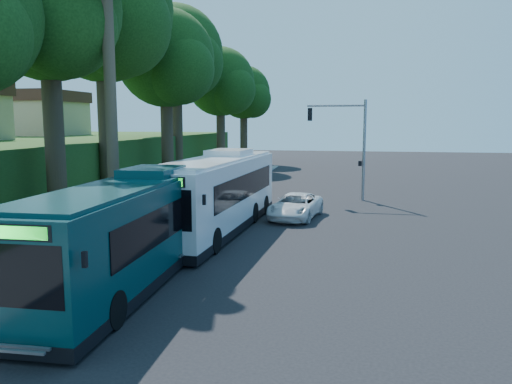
% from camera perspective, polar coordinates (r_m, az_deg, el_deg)
% --- Properties ---
extents(ground, '(140.00, 140.00, 0.00)m').
position_cam_1_polar(ground, '(26.44, 1.89, -3.95)').
color(ground, black).
rests_on(ground, ground).
extents(sidewalk, '(4.50, 70.00, 0.12)m').
position_cam_1_polar(sidewalk, '(28.51, -12.77, -3.14)').
color(sidewalk, gray).
rests_on(sidewalk, ground).
extents(red_curb, '(0.25, 30.00, 0.13)m').
position_cam_1_polar(red_curb, '(24.02, -11.61, -5.19)').
color(red_curb, maroon).
rests_on(red_curb, ground).
extents(grass_verge, '(8.00, 70.00, 0.06)m').
position_cam_1_polar(grass_verge, '(35.45, -17.92, -1.21)').
color(grass_verge, '#234719').
rests_on(grass_verge, ground).
extents(bus_shelter, '(3.20, 1.51, 2.55)m').
position_cam_1_polar(bus_shelter, '(25.66, -15.38, -0.51)').
color(bus_shelter, black).
rests_on(bus_shelter, ground).
extents(stop_sign_pole, '(0.35, 0.06, 3.17)m').
position_cam_1_polar(stop_sign_pole, '(22.91, -13.64, -0.75)').
color(stop_sign_pole, gray).
rests_on(stop_sign_pole, ground).
extents(traffic_signal_pole, '(4.10, 0.30, 7.00)m').
position_cam_1_polar(traffic_signal_pole, '(35.54, 10.64, 6.18)').
color(traffic_signal_pole, gray).
rests_on(traffic_signal_pole, ground).
extents(hillside_backdrop, '(24.00, 60.00, 8.80)m').
position_cam_1_polar(hillside_backdrop, '(50.88, -25.66, 3.81)').
color(hillside_backdrop, '#234719').
rests_on(hillside_backdrop, ground).
extents(tree_0, '(8.40, 8.00, 15.70)m').
position_cam_1_polar(tree_0, '(30.96, -22.57, 18.08)').
color(tree_0, '#382B1E').
rests_on(tree_0, ground).
extents(tree_1, '(10.50, 10.00, 18.26)m').
position_cam_1_polar(tree_1, '(38.51, -17.03, 18.53)').
color(tree_1, '#382B1E').
rests_on(tree_1, ground).
extents(tree_2, '(8.82, 8.40, 15.12)m').
position_cam_1_polar(tree_2, '(44.79, -10.20, 14.31)').
color(tree_2, '#382B1E').
rests_on(tree_2, ground).
extents(tree_3, '(10.08, 9.60, 17.28)m').
position_cam_1_polar(tree_3, '(53.09, -9.06, 14.97)').
color(tree_3, '#382B1E').
rests_on(tree_3, ground).
extents(tree_4, '(8.40, 8.00, 14.14)m').
position_cam_1_polar(tree_4, '(59.73, -4.01, 12.09)').
color(tree_4, '#382B1E').
rests_on(tree_4, ground).
extents(tree_5, '(7.35, 7.00, 12.86)m').
position_cam_1_polar(tree_5, '(67.21, -1.35, 11.01)').
color(tree_5, '#382B1E').
rests_on(tree_5, ground).
extents(white_bus, '(3.49, 13.55, 4.01)m').
position_cam_1_polar(white_bus, '(25.31, -4.41, -0.02)').
color(white_bus, silver).
rests_on(white_bus, ground).
extents(teal_bus, '(3.07, 12.71, 3.77)m').
position_cam_1_polar(teal_bus, '(17.92, -13.92, -3.97)').
color(teal_bus, '#093134').
rests_on(teal_bus, ground).
extents(pickup, '(3.03, 5.34, 1.40)m').
position_cam_1_polar(pickup, '(28.67, 4.56, -1.60)').
color(pickup, white).
rests_on(pickup, ground).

